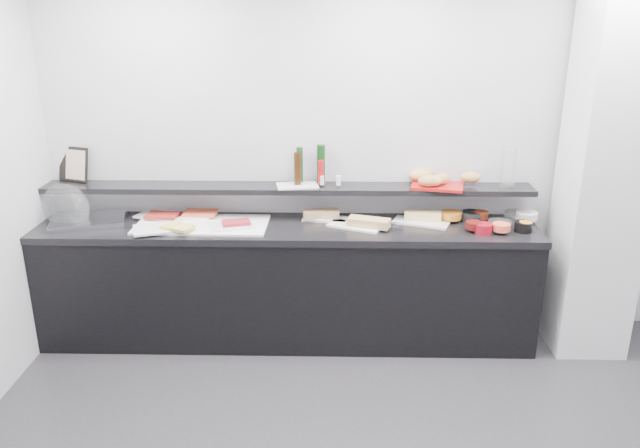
{
  "coord_description": "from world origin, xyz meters",
  "views": [
    {
      "loc": [
        -0.36,
        -2.54,
        2.39
      ],
      "look_at": [
        -0.45,
        1.45,
        1.0
      ],
      "focal_mm": 35.0,
      "sensor_mm": 36.0,
      "label": 1
    }
  ],
  "objects_px": {
    "sandwich_plate_mid": "(355,226)",
    "bread_tray": "(437,186)",
    "condiment_tray": "(297,186)",
    "carafe": "(508,168)",
    "framed_print": "(74,164)",
    "cloche_base": "(88,221)"
  },
  "relations": [
    {
      "from": "framed_print",
      "to": "bread_tray",
      "type": "xyz_separation_m",
      "value": [
        2.71,
        -0.12,
        -0.12
      ]
    },
    {
      "from": "carafe",
      "to": "condiment_tray",
      "type": "bearing_deg",
      "value": 179.49
    },
    {
      "from": "cloche_base",
      "to": "carafe",
      "type": "distance_m",
      "value": 3.07
    },
    {
      "from": "cloche_base",
      "to": "condiment_tray",
      "type": "bearing_deg",
      "value": -9.86
    },
    {
      "from": "condiment_tray",
      "to": "bread_tray",
      "type": "height_order",
      "value": "bread_tray"
    },
    {
      "from": "condiment_tray",
      "to": "carafe",
      "type": "height_order",
      "value": "carafe"
    },
    {
      "from": "framed_print",
      "to": "condiment_tray",
      "type": "distance_m",
      "value": 1.69
    },
    {
      "from": "sandwich_plate_mid",
      "to": "carafe",
      "type": "height_order",
      "value": "carafe"
    },
    {
      "from": "sandwich_plate_mid",
      "to": "condiment_tray",
      "type": "xyz_separation_m",
      "value": [
        -0.42,
        0.18,
        0.25
      ]
    },
    {
      "from": "sandwich_plate_mid",
      "to": "bread_tray",
      "type": "bearing_deg",
      "value": 41.42
    },
    {
      "from": "cloche_base",
      "to": "sandwich_plate_mid",
      "type": "height_order",
      "value": "cloche_base"
    },
    {
      "from": "cloche_base",
      "to": "framed_print",
      "type": "distance_m",
      "value": 0.47
    },
    {
      "from": "cloche_base",
      "to": "bread_tray",
      "type": "distance_m",
      "value": 2.56
    },
    {
      "from": "framed_print",
      "to": "bread_tray",
      "type": "relative_size",
      "value": 0.71
    },
    {
      "from": "framed_print",
      "to": "condiment_tray",
      "type": "height_order",
      "value": "framed_print"
    },
    {
      "from": "bread_tray",
      "to": "carafe",
      "type": "distance_m",
      "value": 0.52
    },
    {
      "from": "sandwich_plate_mid",
      "to": "framed_print",
      "type": "distance_m",
      "value": 2.16
    },
    {
      "from": "cloche_base",
      "to": "bread_tray",
      "type": "xyz_separation_m",
      "value": [
        2.54,
        0.14,
        0.24
      ]
    },
    {
      "from": "sandwich_plate_mid",
      "to": "bread_tray",
      "type": "relative_size",
      "value": 1.05
    },
    {
      "from": "cloche_base",
      "to": "sandwich_plate_mid",
      "type": "xyz_separation_m",
      "value": [
        1.94,
        -0.04,
        -0.01
      ]
    },
    {
      "from": "cloche_base",
      "to": "bread_tray",
      "type": "relative_size",
      "value": 1.41
    },
    {
      "from": "sandwich_plate_mid",
      "to": "condiment_tray",
      "type": "distance_m",
      "value": 0.52
    }
  ]
}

